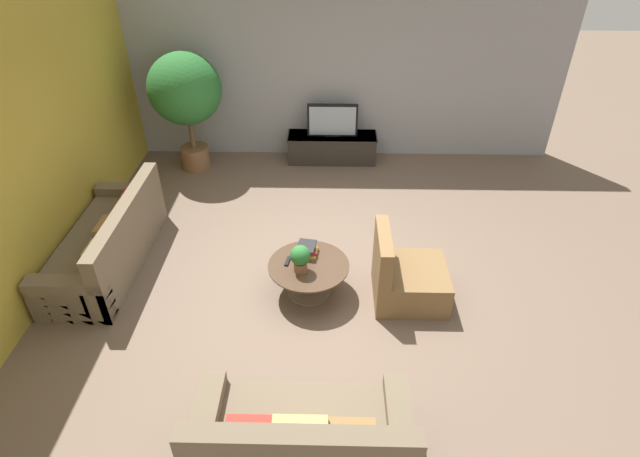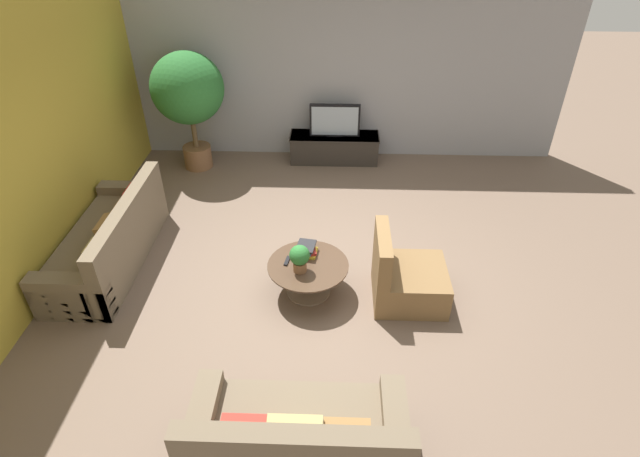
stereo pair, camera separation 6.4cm
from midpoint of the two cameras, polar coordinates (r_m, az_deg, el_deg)
ground_plane at (r=6.09m, az=1.35°, el=-4.87°), size 24.00×24.00×0.00m
back_wall_stone at (r=8.29m, az=1.89°, el=18.13°), size 7.40×0.12×3.00m
side_wall_left at (r=6.35m, az=-29.60°, el=8.08°), size 0.12×7.40×3.00m
media_console at (r=8.46m, az=1.87°, el=9.26°), size 1.47×0.50×0.45m
television at (r=8.26m, az=1.93°, el=12.23°), size 0.81×0.13×0.53m
coffee_table at (r=5.63m, az=-1.03°, el=-5.10°), size 0.91×0.91×0.40m
couch_by_wall at (r=6.58m, az=-22.61°, el=-1.44°), size 0.84×2.13×0.84m
couch_near_entry at (r=4.26m, az=-2.06°, el=-23.09°), size 1.72×0.84×0.84m
armchair_wicker at (r=5.65m, az=10.02°, el=-5.66°), size 0.80×0.76×0.86m
potted_palm_tall at (r=8.09m, az=-14.63°, el=14.85°), size 1.10×1.10×1.87m
potted_plant_tabletop at (r=5.36m, az=-2.00°, el=-3.31°), size 0.22×0.22×0.32m
book_stack at (r=5.68m, az=-1.20°, el=-2.40°), size 0.25×0.28×0.12m
remote_black at (r=5.60m, az=-3.45°, el=-3.71°), size 0.07×0.16×0.02m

